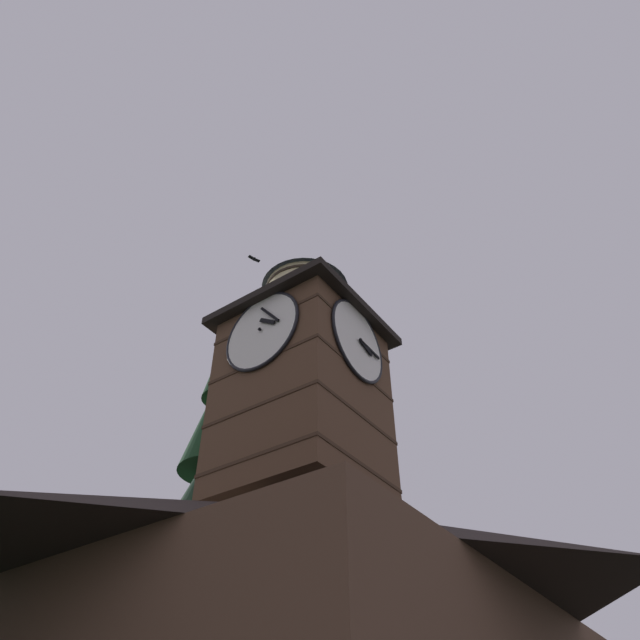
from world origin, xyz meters
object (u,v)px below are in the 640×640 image
Objects in this scene: pine_tree_behind at (203,574)px; moon at (53,598)px; flying_bird_high at (254,259)px; clock_tower at (303,380)px.

pine_tree_behind is 42.89m from moon.
flying_bird_high is at bearing 64.05° from moon.
moon is (-19.75, -42.15, 4.88)m from clock_tower.
flying_bird_high is at bearing 71.38° from pine_tree_behind.
flying_bird_high reaches higher than moon.
moon is at bearing -115.11° from clock_tower.
clock_tower is at bearing 64.89° from moon.
pine_tree_behind is at bearing -108.62° from flying_bird_high.
flying_bird_high is (0.38, 1.14, 12.40)m from pine_tree_behind.
flying_bird_high is at bearing -104.90° from clock_tower.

